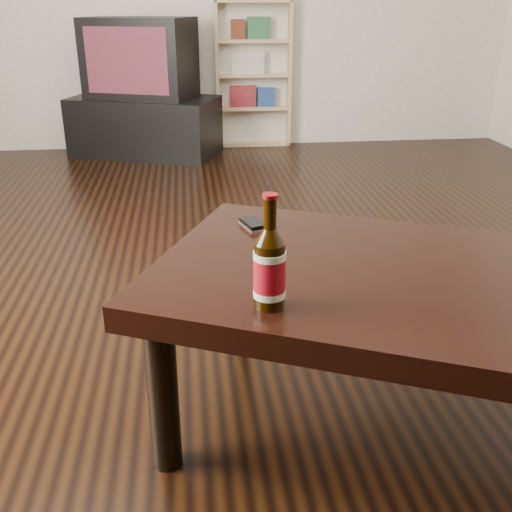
{
  "coord_description": "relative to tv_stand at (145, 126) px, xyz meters",
  "views": [
    {
      "loc": [
        -0.16,
        -2.01,
        1.14
      ],
      "look_at": [
        -0.03,
        -0.83,
        0.62
      ],
      "focal_mm": 42.0,
      "sensor_mm": 36.0,
      "label": 1
    }
  ],
  "objects": [
    {
      "name": "bookshelf",
      "position": [
        0.87,
        0.3,
        0.37
      ],
      "size": [
        0.62,
        0.29,
        1.13
      ],
      "rotation": [
        0.0,
        0.0,
        -0.02
      ],
      "color": "tan",
      "rests_on": "floor"
    },
    {
      "name": "beer_bottle",
      "position": [
        0.48,
        -3.59,
        0.37
      ],
      "size": [
        0.09,
        0.09,
        0.26
      ],
      "rotation": [
        0.0,
        0.0,
        -0.37
      ],
      "color": "black",
      "rests_on": "coffee_table"
    },
    {
      "name": "tv",
      "position": [
        -0.0,
        -0.0,
        0.51
      ],
      "size": [
        0.89,
        0.72,
        0.57
      ],
      "rotation": [
        0.0,
        0.0,
        -0.37
      ],
      "color": "black",
      "rests_on": "tv_stand"
    },
    {
      "name": "coffee_table",
      "position": [
        0.88,
        -3.46,
        0.21
      ],
      "size": [
        1.53,
        1.25,
        0.5
      ],
      "rotation": [
        0.0,
        0.0,
        -0.42
      ],
      "color": "black",
      "rests_on": "floor"
    },
    {
      "name": "floor",
      "position": [
        0.48,
        -2.76,
        -0.22
      ],
      "size": [
        5.0,
        6.0,
        0.01
      ],
      "primitive_type": "cube",
      "color": "black",
      "rests_on": "ground"
    },
    {
      "name": "tv_stand",
      "position": [
        0.0,
        0.0,
        0.0
      ],
      "size": [
        1.22,
        0.91,
        0.44
      ],
      "primitive_type": "cube",
      "rotation": [
        0.0,
        0.0,
        -0.37
      ],
      "color": "black",
      "rests_on": "floor"
    },
    {
      "name": "phone",
      "position": [
        0.5,
        -3.07,
        0.29
      ],
      "size": [
        0.08,
        0.11,
        0.02
      ],
      "rotation": [
        0.0,
        0.0,
        0.3
      ],
      "color": "silver",
      "rests_on": "coffee_table"
    }
  ]
}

